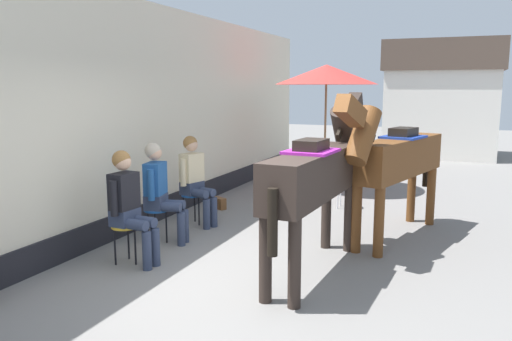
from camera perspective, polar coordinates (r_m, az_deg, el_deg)
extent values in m
plane|color=slate|center=(8.41, 7.22, -5.38)|extent=(40.00, 40.00, 0.00)
cube|color=beige|center=(7.89, -13.83, 5.96)|extent=(0.30, 14.00, 3.40)
cube|color=black|center=(8.10, -13.30, -4.82)|extent=(0.34, 14.00, 0.36)
cube|color=silver|center=(16.81, 20.03, 5.99)|extent=(3.20, 2.40, 2.60)
cube|color=brown|center=(16.82, 20.37, 11.94)|extent=(3.40, 2.60, 0.90)
cylinder|color=gold|center=(6.39, -14.45, -6.06)|extent=(0.34, 0.34, 0.03)
cylinder|color=black|center=(6.37, -13.40, -8.32)|extent=(0.02, 0.02, 0.45)
cylinder|color=black|center=(6.59, -14.13, -7.75)|extent=(0.02, 0.02, 0.45)
cylinder|color=black|center=(6.42, -15.55, -8.28)|extent=(0.02, 0.02, 0.45)
cube|color=#2D3851|center=(6.36, -14.49, -5.06)|extent=(0.26, 0.34, 0.20)
cube|color=black|center=(6.29, -14.61, -2.24)|extent=(0.25, 0.36, 0.44)
sphere|color=tan|center=(6.23, -14.74, 0.92)|extent=(0.20, 0.20, 0.20)
sphere|color=olive|center=(6.24, -14.89, 1.20)|extent=(0.22, 0.22, 0.22)
cylinder|color=#2D3851|center=(6.31, -12.68, -5.57)|extent=(0.39, 0.16, 0.13)
cylinder|color=#2D3851|center=(6.28, -11.23, -8.45)|extent=(0.11, 0.11, 0.46)
cylinder|color=#2D3851|center=(6.19, -13.62, -5.89)|extent=(0.39, 0.16, 0.13)
cylinder|color=#2D3851|center=(6.16, -12.15, -8.83)|extent=(0.11, 0.11, 0.46)
cylinder|color=black|center=(6.44, -13.29, -2.38)|extent=(0.09, 0.09, 0.42)
cylinder|color=black|center=(6.14, -15.67, -3.04)|extent=(0.09, 0.09, 0.42)
cylinder|color=#194C99|center=(7.13, -11.14, -4.33)|extent=(0.34, 0.34, 0.03)
cylinder|color=black|center=(7.14, -10.03, -6.27)|extent=(0.02, 0.02, 0.45)
cylinder|color=black|center=(7.32, -11.23, -5.91)|extent=(0.02, 0.02, 0.45)
cylinder|color=black|center=(7.11, -11.97, -6.40)|extent=(0.02, 0.02, 0.45)
cube|color=#2D3851|center=(7.10, -11.17, -3.43)|extent=(0.30, 0.36, 0.20)
cube|color=#1E4C8C|center=(7.04, -11.25, -0.89)|extent=(0.28, 0.38, 0.44)
sphere|color=tan|center=(6.99, -11.34, 1.94)|extent=(0.20, 0.20, 0.20)
sphere|color=#B2A38E|center=(6.99, -11.50, 2.18)|extent=(0.22, 0.22, 0.22)
cylinder|color=#2D3851|center=(7.12, -9.49, -3.76)|extent=(0.40, 0.20, 0.13)
cylinder|color=#2D3851|center=(7.13, -7.98, -6.19)|extent=(0.11, 0.11, 0.46)
cylinder|color=#2D3851|center=(6.97, -9.95, -4.05)|extent=(0.40, 0.20, 0.13)
cylinder|color=#2D3851|center=(6.99, -8.41, -6.53)|extent=(0.11, 0.11, 0.46)
cylinder|color=#1E4C8C|center=(7.22, -10.50, -1.01)|extent=(0.09, 0.09, 0.42)
cylinder|color=#1E4C8C|center=(6.86, -11.70, -1.60)|extent=(0.09, 0.09, 0.42)
cylinder|color=#194C99|center=(8.00, -7.18, -2.73)|extent=(0.34, 0.34, 0.03)
cylinder|color=black|center=(7.95, -6.43, -4.56)|extent=(0.02, 0.02, 0.45)
cylinder|color=black|center=(8.18, -6.88, -4.17)|extent=(0.02, 0.02, 0.45)
cylinder|color=black|center=(8.02, -8.11, -4.48)|extent=(0.02, 0.02, 0.45)
cube|color=#2D3851|center=(7.97, -7.19, -1.93)|extent=(0.32, 0.37, 0.20)
cube|color=beige|center=(7.92, -7.24, 0.35)|extent=(0.30, 0.39, 0.44)
sphere|color=tan|center=(7.87, -7.29, 2.86)|extent=(0.20, 0.20, 0.20)
sphere|color=olive|center=(7.88, -7.40, 3.09)|extent=(0.22, 0.22, 0.22)
cylinder|color=#2D3851|center=(7.91, -5.80, -2.36)|extent=(0.40, 0.23, 0.13)
cylinder|color=#2D3851|center=(7.85, -4.76, -4.69)|extent=(0.11, 0.11, 0.46)
cylinder|color=#2D3851|center=(7.80, -6.62, -2.55)|extent=(0.40, 0.23, 0.13)
cylinder|color=#2D3851|center=(7.73, -5.57, -4.91)|extent=(0.11, 0.11, 0.46)
cylinder|color=beige|center=(8.05, -6.12, 0.16)|extent=(0.09, 0.09, 0.42)
cylinder|color=beige|center=(7.77, -8.17, -0.22)|extent=(0.09, 0.09, 0.42)
cube|color=#2D231E|center=(5.74, 6.50, -0.45)|extent=(0.57, 2.22, 0.52)
cylinder|color=#2D231E|center=(6.84, 7.89, -4.95)|extent=(0.13, 0.13, 0.90)
cylinder|color=#2D231E|center=(6.76, 10.40, -5.20)|extent=(0.13, 0.13, 0.90)
cylinder|color=#2D231E|center=(5.10, 1.06, -9.88)|extent=(0.13, 0.13, 0.90)
cylinder|color=#2D231E|center=(4.99, 4.35, -10.36)|extent=(0.13, 0.13, 0.90)
cylinder|color=#2D231E|center=(6.82, 9.91, 4.34)|extent=(0.32, 0.65, 0.73)
cube|color=#2D231E|center=(7.13, 10.74, 7.00)|extent=(0.21, 0.54, 0.40)
cube|color=black|center=(6.79, 9.90, 5.51)|extent=(0.08, 0.63, 0.48)
cylinder|color=black|center=(4.76, 1.87, -5.84)|extent=(0.11, 0.11, 0.65)
cube|color=#8C1E8C|center=(5.60, 6.21, 2.16)|extent=(0.54, 0.63, 0.03)
cube|color=black|center=(5.59, 6.23, 2.87)|extent=(0.31, 0.46, 0.12)
cube|color=brown|center=(7.40, 15.82, 1.47)|extent=(1.00, 2.24, 0.52)
cylinder|color=brown|center=(6.59, 13.63, -5.68)|extent=(0.13, 0.13, 0.90)
cylinder|color=brown|center=(6.72, 11.21, -5.31)|extent=(0.13, 0.13, 0.90)
cylinder|color=brown|center=(8.36, 19.03, -2.75)|extent=(0.13, 0.13, 0.90)
cylinder|color=brown|center=(8.46, 17.04, -2.51)|extent=(0.13, 0.13, 0.90)
cylinder|color=brown|center=(6.26, 11.90, 3.84)|extent=(0.43, 0.68, 0.73)
cube|color=brown|center=(5.94, 10.57, 6.56)|extent=(0.31, 0.56, 0.40)
cube|color=black|center=(6.27, 12.03, 5.13)|extent=(0.20, 0.62, 0.48)
cylinder|color=black|center=(8.50, 18.58, 0.45)|extent=(0.12, 0.12, 0.65)
cube|color=navy|center=(7.47, 16.20, 3.64)|extent=(0.64, 0.71, 0.03)
cube|color=black|center=(7.46, 16.22, 4.18)|extent=(0.38, 0.50, 0.12)
cylinder|color=black|center=(10.85, 7.63, -1.88)|extent=(0.44, 0.44, 0.06)
cylinder|color=olive|center=(10.69, 7.76, 3.76)|extent=(0.04, 0.04, 2.20)
cone|color=red|center=(10.64, 7.91, 10.63)|extent=(2.10, 2.10, 0.40)
cylinder|color=white|center=(9.13, 9.75, -1.41)|extent=(0.32, 0.32, 0.03)
cylinder|color=silver|center=(9.15, 10.51, -2.88)|extent=(0.02, 0.02, 0.43)
cylinder|color=silver|center=(9.29, 9.48, -2.66)|extent=(0.02, 0.02, 0.43)
cylinder|color=silver|center=(9.08, 9.16, -2.94)|extent=(0.02, 0.02, 0.43)
cube|color=brown|center=(9.01, -4.16, -3.68)|extent=(0.30, 0.24, 0.20)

